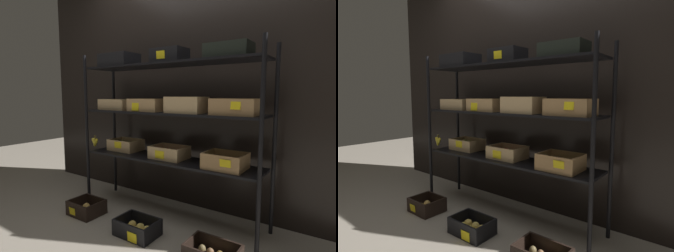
% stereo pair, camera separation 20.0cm
% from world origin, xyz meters
% --- Properties ---
extents(ground_plane, '(10.00, 10.00, 0.00)m').
position_xyz_m(ground_plane, '(0.00, 0.00, 0.00)').
color(ground_plane, gray).
extents(storefront_wall, '(4.20, 0.12, 2.53)m').
position_xyz_m(storefront_wall, '(0.00, 0.40, 1.26)').
color(storefront_wall, black).
rests_on(storefront_wall, ground_plane).
extents(display_rack, '(1.92, 0.43, 1.56)m').
position_xyz_m(display_rack, '(-0.01, -0.00, 1.00)').
color(display_rack, black).
rests_on(display_rack, ground_plane).
extents(crate_ground_apple_gold, '(0.30, 0.26, 0.14)m').
position_xyz_m(crate_ground_apple_gold, '(-0.66, -0.43, 0.05)').
color(crate_ground_apple_gold, black).
rests_on(crate_ground_apple_gold, ground_plane).
extents(crate_ground_left_apple_gold, '(0.34, 0.25, 0.14)m').
position_xyz_m(crate_ground_left_apple_gold, '(-0.00, -0.45, 0.05)').
color(crate_ground_left_apple_gold, black).
rests_on(crate_ground_left_apple_gold, ground_plane).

